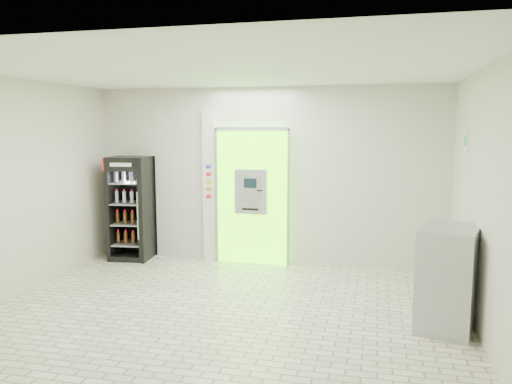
% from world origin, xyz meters
% --- Properties ---
extents(ground, '(6.00, 6.00, 0.00)m').
position_xyz_m(ground, '(0.00, 0.00, 0.00)').
color(ground, beige).
rests_on(ground, ground).
extents(room_shell, '(6.00, 6.00, 6.00)m').
position_xyz_m(room_shell, '(0.00, 0.00, 1.84)').
color(room_shell, beige).
rests_on(room_shell, ground).
extents(atm_assembly, '(1.30, 0.24, 2.33)m').
position_xyz_m(atm_assembly, '(-0.20, 2.41, 1.17)').
color(atm_assembly, '#5CFF0A').
rests_on(atm_assembly, ground).
extents(pillar, '(0.22, 0.11, 2.60)m').
position_xyz_m(pillar, '(-0.98, 2.45, 1.30)').
color(pillar, silver).
rests_on(pillar, ground).
extents(beverage_cooler, '(0.74, 0.69, 1.82)m').
position_xyz_m(beverage_cooler, '(-2.36, 2.19, 0.87)').
color(beverage_cooler, black).
rests_on(beverage_cooler, ground).
extents(steel_cabinet, '(0.83, 1.02, 1.19)m').
position_xyz_m(steel_cabinet, '(2.69, 0.24, 0.60)').
color(steel_cabinet, '#A0A3A8').
rests_on(steel_cabinet, ground).
extents(exit_sign, '(0.02, 0.22, 0.26)m').
position_xyz_m(exit_sign, '(2.99, 1.40, 2.12)').
color(exit_sign, white).
rests_on(exit_sign, room_shell).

